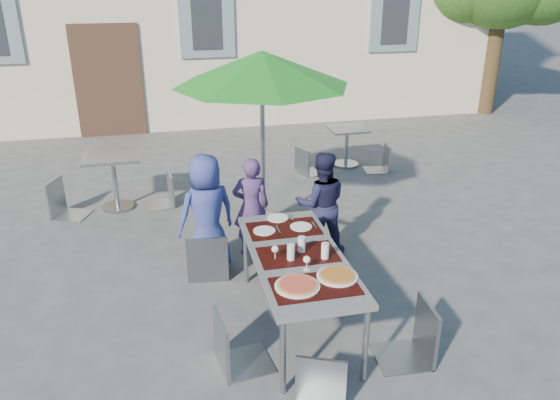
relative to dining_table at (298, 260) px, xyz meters
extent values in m
plane|color=#474749|center=(-0.01, -0.32, -0.70)|extent=(90.00, 90.00, 0.00)
cube|color=#432C20|center=(-2.01, 7.15, 0.40)|extent=(1.30, 0.06, 2.20)
cube|color=slate|center=(-0.01, 7.15, 1.50)|extent=(1.10, 0.06, 1.40)
cube|color=#262B33|center=(-0.01, 7.13, 1.50)|extent=(0.60, 0.04, 1.10)
cube|color=slate|center=(3.99, 7.15, 1.50)|extent=(1.10, 0.06, 1.40)
cube|color=#262B33|center=(3.99, 7.13, 1.50)|extent=(0.60, 0.04, 1.10)
cylinder|color=#42311C|center=(6.49, 7.18, 0.70)|extent=(0.36, 0.36, 2.80)
cube|color=#47474C|center=(0.00, 0.00, 0.03)|extent=(0.80, 1.85, 0.05)
cylinder|color=#8E9499|center=(-0.34, -0.86, -0.35)|extent=(0.05, 0.05, 0.70)
cylinder|color=#8E9499|center=(0.34, -0.86, -0.35)|extent=(0.05, 0.05, 0.70)
cylinder|color=#8E9499|center=(-0.34, 0.86, -0.35)|extent=(0.05, 0.05, 0.70)
cylinder|color=#8E9499|center=(0.34, 0.86, -0.35)|extent=(0.05, 0.05, 0.70)
cube|color=black|center=(0.00, -0.55, 0.06)|extent=(0.70, 0.42, 0.01)
cube|color=black|center=(0.00, 0.00, 0.06)|extent=(0.70, 0.42, 0.01)
cube|color=black|center=(0.00, 0.55, 0.06)|extent=(0.70, 0.42, 0.01)
cylinder|color=white|center=(-0.14, -0.53, 0.07)|extent=(0.37, 0.37, 0.01)
cylinder|color=#B38250|center=(-0.14, -0.53, 0.08)|extent=(0.33, 0.33, 0.01)
cylinder|color=#AC2410|center=(-0.14, -0.53, 0.09)|extent=(0.29, 0.29, 0.01)
cylinder|color=white|center=(0.22, -0.46, 0.07)|extent=(0.35, 0.35, 0.01)
cylinder|color=#B38250|center=(0.22, -0.46, 0.08)|extent=(0.31, 0.31, 0.01)
cylinder|color=#952F0A|center=(0.22, -0.46, 0.09)|extent=(0.27, 0.27, 0.01)
cylinder|color=silver|center=(-0.08, -0.08, 0.13)|extent=(0.07, 0.07, 0.15)
cylinder|color=silver|center=(0.05, 0.05, 0.13)|extent=(0.07, 0.07, 0.15)
cylinder|color=silver|center=(0.22, -0.12, 0.13)|extent=(0.07, 0.07, 0.15)
cylinder|color=silver|center=(-0.22, -0.03, 0.06)|extent=(0.06, 0.06, 0.00)
cylinder|color=silver|center=(-0.22, -0.03, 0.09)|extent=(0.01, 0.01, 0.08)
sphere|color=silver|center=(-0.22, -0.03, 0.15)|extent=(0.06, 0.06, 0.06)
cylinder|color=silver|center=(0.01, -0.28, 0.06)|extent=(0.06, 0.06, 0.00)
cylinder|color=silver|center=(0.01, -0.28, 0.09)|extent=(0.01, 0.01, 0.08)
sphere|color=silver|center=(0.01, -0.28, 0.15)|extent=(0.06, 0.06, 0.06)
cylinder|color=white|center=(-0.20, 0.53, 0.06)|extent=(0.22, 0.22, 0.01)
cube|color=#94979B|center=(-0.06, 0.53, 0.06)|extent=(0.02, 0.18, 0.00)
cylinder|color=white|center=(0.17, 0.54, 0.06)|extent=(0.22, 0.22, 0.01)
cube|color=#94979B|center=(0.31, 0.54, 0.06)|extent=(0.02, 0.18, 0.00)
cylinder|color=white|center=(-0.01, 0.79, 0.06)|extent=(0.22, 0.22, 0.01)
cube|color=#94979B|center=(0.13, 0.79, 0.06)|extent=(0.02, 0.18, 0.00)
imported|color=#333F8C|center=(-0.69, 1.27, -0.03)|extent=(0.75, 0.60, 1.34)
imported|color=#4C3267|center=(-0.16, 1.53, -0.10)|extent=(0.45, 0.31, 1.19)
imported|color=#1B1C3C|center=(0.63, 1.35, -0.07)|extent=(0.66, 0.44, 1.25)
cube|color=gray|center=(-0.72, 1.17, -0.22)|extent=(0.48, 0.48, 0.03)
cube|color=gray|center=(-0.74, 0.96, 0.04)|extent=(0.44, 0.08, 0.52)
cylinder|color=gray|center=(-0.51, 1.34, -0.47)|extent=(0.02, 0.02, 0.46)
cylinder|color=gray|center=(-0.88, 1.38, -0.47)|extent=(0.02, 0.02, 0.46)
cylinder|color=gray|center=(-0.55, 0.96, -0.47)|extent=(0.02, 0.02, 0.46)
cylinder|color=gray|center=(-0.92, 1.00, -0.47)|extent=(0.02, 0.02, 0.46)
cube|color=gray|center=(0.11, 0.99, -0.24)|extent=(0.56, 0.56, 0.03)
cube|color=gray|center=(0.19, 0.81, 0.01)|extent=(0.40, 0.20, 0.51)
cylinder|color=gray|center=(0.20, 1.23, -0.47)|extent=(0.02, 0.02, 0.45)
cylinder|color=gray|center=(-0.13, 1.08, -0.47)|extent=(0.02, 0.02, 0.45)
cylinder|color=gray|center=(0.35, 0.90, -0.47)|extent=(0.02, 0.02, 0.45)
cylinder|color=gray|center=(0.02, 0.75, -0.47)|extent=(0.02, 0.02, 0.45)
cube|color=gray|center=(0.40, 1.12, -0.28)|extent=(0.49, 0.49, 0.03)
cube|color=gray|center=(0.34, 0.94, -0.05)|extent=(0.37, 0.15, 0.46)
cylinder|color=gray|center=(0.61, 1.22, -0.49)|extent=(0.02, 0.02, 0.40)
cylinder|color=gray|center=(0.29, 1.33, -0.49)|extent=(0.02, 0.02, 0.40)
cylinder|color=gray|center=(0.50, 0.91, -0.49)|extent=(0.02, 0.02, 0.40)
cylinder|color=gray|center=(0.19, 1.01, -0.49)|extent=(0.02, 0.02, 0.40)
cube|color=#8E9499|center=(-0.57, -0.45, -0.24)|extent=(0.48, 0.48, 0.03)
cube|color=#8E9499|center=(-0.77, -0.48, 0.01)|extent=(0.09, 0.43, 0.51)
cylinder|color=#8E9499|center=(-0.37, -0.61, -0.47)|extent=(0.02, 0.02, 0.45)
cylinder|color=#8E9499|center=(-0.42, -0.25, -0.47)|extent=(0.02, 0.02, 0.45)
cylinder|color=#8E9499|center=(-0.73, -0.66, -0.47)|extent=(0.02, 0.02, 0.45)
cylinder|color=#8E9499|center=(-0.78, -0.30, -0.47)|extent=(0.02, 0.02, 0.45)
cube|color=gray|center=(0.76, -0.68, -0.22)|extent=(0.47, 0.47, 0.03)
cube|color=gray|center=(0.97, -0.70, 0.04)|extent=(0.06, 0.44, 0.53)
cylinder|color=gray|center=(0.58, -0.48, -0.46)|extent=(0.02, 0.02, 0.46)
cylinder|color=gray|center=(0.55, -0.86, -0.46)|extent=(0.02, 0.02, 0.46)
cylinder|color=gray|center=(0.96, -0.50, -0.46)|extent=(0.02, 0.02, 0.46)
cylinder|color=gray|center=(0.93, -0.88, -0.46)|extent=(0.02, 0.02, 0.46)
cube|color=gray|center=(-0.17, -1.25, -0.28)|extent=(0.51, 0.51, 0.03)
cube|color=gray|center=(-0.10, -1.08, -0.05)|extent=(0.36, 0.18, 0.46)
cylinder|color=gray|center=(-0.26, -1.03, -0.49)|extent=(0.02, 0.02, 0.41)
cylinder|color=gray|center=(0.05, -1.17, -0.49)|extent=(0.02, 0.02, 0.41)
cylinder|color=#94979B|center=(0.12, 2.19, -0.65)|extent=(0.50, 0.50, 0.09)
cylinder|color=#8E9499|center=(0.12, 2.19, 0.36)|extent=(0.06, 0.06, 2.10)
cone|color=#1B7C1F|center=(0.12, 2.19, 1.36)|extent=(2.14, 2.14, 0.41)
cylinder|color=#94979B|center=(-1.78, 3.25, -0.67)|extent=(0.44, 0.44, 0.04)
cylinder|color=#8E9499|center=(-1.78, 3.25, -0.32)|extent=(0.06, 0.06, 0.75)
cube|color=#8E9499|center=(-1.78, 3.25, 0.09)|extent=(0.75, 0.75, 0.04)
cube|color=#91979D|center=(-2.38, 3.12, -0.23)|extent=(0.56, 0.56, 0.03)
cube|color=#91979D|center=(-2.58, 3.19, 0.02)|extent=(0.18, 0.41, 0.51)
cylinder|color=#91979D|center=(-2.28, 2.88, -0.47)|extent=(0.02, 0.02, 0.45)
cylinder|color=#91979D|center=(-2.15, 3.23, -0.47)|extent=(0.02, 0.02, 0.45)
cylinder|color=#91979D|center=(-2.62, 3.01, -0.47)|extent=(0.02, 0.02, 0.45)
cylinder|color=#91979D|center=(-2.49, 3.36, -0.47)|extent=(0.02, 0.02, 0.45)
cube|color=#92989D|center=(-1.21, 3.21, -0.28)|extent=(0.44, 0.44, 0.03)
cube|color=#92989D|center=(-1.03, 3.24, -0.04)|extent=(0.08, 0.39, 0.47)
cylinder|color=#92989D|center=(-1.41, 3.35, -0.49)|extent=(0.02, 0.02, 0.41)
cylinder|color=#92989D|center=(-1.36, 3.02, -0.49)|extent=(0.02, 0.02, 0.41)
cylinder|color=#92989D|center=(-1.07, 3.40, -0.49)|extent=(0.02, 0.02, 0.41)
cylinder|color=#92989D|center=(-1.02, 3.07, -0.49)|extent=(0.02, 0.02, 0.41)
cylinder|color=#94979B|center=(2.00, 4.30, -0.68)|extent=(0.44, 0.44, 0.04)
cylinder|color=#8E9499|center=(2.00, 4.30, -0.38)|extent=(0.06, 0.06, 0.62)
cube|color=#8E9499|center=(2.00, 4.30, -0.05)|extent=(0.62, 0.62, 0.04)
cube|color=#92969D|center=(1.29, 4.05, -0.29)|extent=(0.49, 0.49, 0.03)
cube|color=#92969D|center=(1.12, 3.98, -0.06)|extent=(0.16, 0.37, 0.45)
cylinder|color=#92969D|center=(1.50, 3.95, -0.50)|extent=(0.02, 0.02, 0.40)
cylinder|color=#92969D|center=(1.38, 4.26, -0.50)|extent=(0.02, 0.02, 0.40)
cylinder|color=#92969D|center=(1.20, 3.83, -0.50)|extent=(0.02, 0.02, 0.40)
cylinder|color=#92969D|center=(1.08, 4.14, -0.50)|extent=(0.02, 0.02, 0.40)
cube|color=gray|center=(2.39, 3.91, -0.30)|extent=(0.42, 0.42, 0.03)
cube|color=gray|center=(2.57, 3.89, -0.08)|extent=(0.08, 0.37, 0.44)
cylinder|color=gray|center=(2.26, 4.09, -0.50)|extent=(0.02, 0.02, 0.39)
cylinder|color=gray|center=(2.21, 3.78, -0.50)|extent=(0.02, 0.02, 0.39)
cylinder|color=gray|center=(2.57, 4.05, -0.50)|extent=(0.02, 0.02, 0.39)
cylinder|color=gray|center=(2.53, 3.73, -0.50)|extent=(0.02, 0.02, 0.39)
camera|label=1|loc=(-1.13, -4.19, 2.41)|focal=35.00mm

